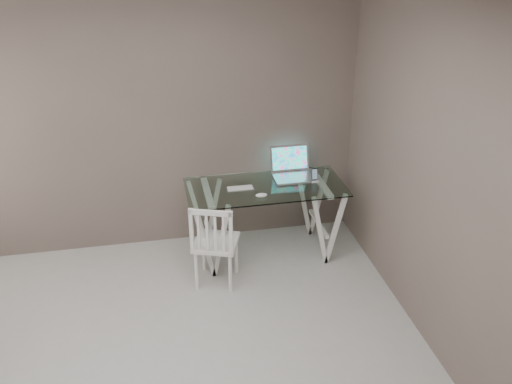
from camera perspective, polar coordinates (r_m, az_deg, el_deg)
The scene contains 7 objects.
room at distance 3.28m, azimuth -10.79°, elevation 0.80°, with size 4.50×4.52×2.71m.
desk at distance 5.56m, azimuth 0.90°, elevation -2.80°, with size 1.50×0.70×0.75m.
chair at distance 5.08m, azimuth -4.19°, elevation -4.96°, with size 0.49×0.49×0.84m.
laptop at distance 5.61m, azimuth 3.61°, elevation 2.29°, with size 0.39×0.35×0.27m.
keyboard at distance 5.35m, azimuth -1.60°, elevation 0.38°, with size 0.26×0.11×0.01m, color silver.
mouse at distance 5.19m, azimuth 0.54°, elevation -0.32°, with size 0.11×0.06×0.03m, color white.
phone_dock at distance 5.51m, azimuth 5.88°, elevation 1.42°, with size 0.07×0.07×0.13m.
Camera 1 is at (-0.03, -2.94, 3.12)m, focal length 40.00 mm.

